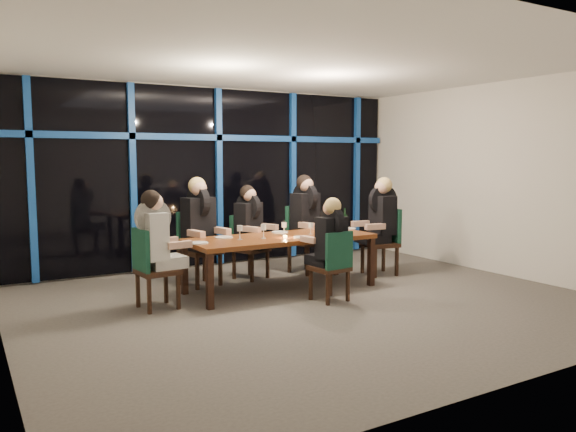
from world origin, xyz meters
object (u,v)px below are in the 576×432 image
at_px(diner_end_right, 380,212).
at_px(water_pitcher, 331,228).
at_px(chair_near_mid, 334,263).
at_px(wine_bottle, 345,223).
at_px(chair_end_left, 150,265).
at_px(diner_far_mid, 250,218).
at_px(diner_far_left, 200,216).
at_px(diner_end_left, 156,232).
at_px(dining_table, 281,241).
at_px(chair_far_left, 197,244).
at_px(chair_end_right, 385,238).
at_px(diner_near_mid, 330,234).
at_px(chair_far_mid, 246,243).
at_px(diner_far_right, 307,209).
at_px(chair_far_right, 303,235).

distance_m(diner_end_right, water_pitcher, 1.23).
height_order(chair_near_mid, wine_bottle, wine_bottle).
relative_size(chair_end_left, diner_far_mid, 1.05).
xyz_separation_m(diner_far_left, diner_end_right, (2.70, -0.73, -0.02)).
distance_m(chair_end_left, chair_near_mid, 2.26).
bearing_deg(diner_end_left, dining_table, -92.48).
relative_size(chair_far_left, diner_far_left, 1.03).
relative_size(diner_end_left, water_pitcher, 4.71).
relative_size(chair_far_left, chair_end_left, 1.07).
bearing_deg(diner_far_mid, wine_bottle, -63.74).
bearing_deg(chair_near_mid, chair_end_right, -155.70).
relative_size(diner_end_right, diner_near_mid, 1.15).
height_order(diner_far_left, diner_far_mid, diner_far_left).
xyz_separation_m(chair_far_mid, chair_end_right, (1.99, -0.86, 0.04)).
bearing_deg(chair_end_right, diner_far_right, -117.55).
bearing_deg(chair_end_left, dining_table, -92.37).
bearing_deg(diner_far_mid, diner_end_left, -173.89).
bearing_deg(wine_bottle, chair_end_left, 179.95).
distance_m(chair_far_mid, diner_near_mid, 1.83).
bearing_deg(diner_end_left, diner_far_right, -77.10).
xyz_separation_m(chair_far_left, diner_far_left, (0.02, -0.09, 0.42)).
bearing_deg(chair_far_right, chair_far_mid, 162.78).
distance_m(chair_end_left, diner_far_mid, 2.08).
distance_m(diner_far_left, diner_far_mid, 0.83).
bearing_deg(diner_end_right, diner_end_left, -78.85).
bearing_deg(dining_table, chair_end_left, -177.41).
relative_size(dining_table, diner_far_left, 2.52).
bearing_deg(chair_far_mid, diner_near_mid, -102.32).
height_order(chair_far_mid, chair_near_mid, chair_far_mid).
relative_size(chair_end_left, water_pitcher, 4.83).
distance_m(chair_far_right, chair_end_right, 1.30).
height_order(chair_end_right, diner_far_mid, diner_far_mid).
height_order(diner_far_mid, water_pitcher, diner_far_mid).
height_order(diner_far_mid, diner_end_left, diner_end_left).
bearing_deg(chair_far_mid, chair_far_left, 160.05).
relative_size(chair_far_mid, chair_far_right, 0.91).
distance_m(chair_end_right, wine_bottle, 0.96).
distance_m(chair_far_right, chair_near_mid, 1.92).
relative_size(dining_table, diner_near_mid, 2.94).
bearing_deg(diner_far_right, diner_far_mid, 162.08).
height_order(chair_near_mid, diner_far_right, diner_far_right).
relative_size(chair_end_right, diner_end_right, 1.03).
bearing_deg(water_pitcher, diner_far_mid, 135.82).
xyz_separation_m(diner_near_mid, water_pitcher, (0.43, 0.59, -0.02)).
xyz_separation_m(chair_end_right, diner_near_mid, (-1.69, -0.91, 0.29)).
xyz_separation_m(chair_far_mid, wine_bottle, (1.09, -1.02, 0.34)).
bearing_deg(wine_bottle, chair_far_mid, 137.00).
bearing_deg(chair_far_left, diner_end_right, -29.10).
xyz_separation_m(diner_end_left, water_pitcher, (2.44, -0.17, -0.09)).
xyz_separation_m(dining_table, diner_far_left, (-0.86, 0.81, 0.33)).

